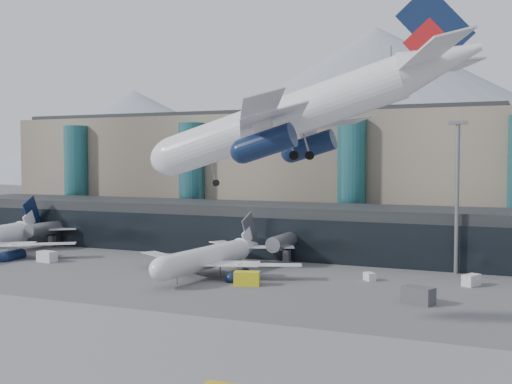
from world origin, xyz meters
TOP-DOWN VIEW (x-y plane):
  - ground at (0.00, 0.00)m, footprint 900.00×900.00m
  - runway_strip at (0.00, -15.00)m, footprint 400.00×40.00m
  - runway_markings at (-0.00, -15.00)m, footprint 128.00×1.00m
  - concourse at (-0.02, 57.73)m, footprint 170.00×27.00m
  - terminal_main at (-25.00, 90.00)m, footprint 130.00×30.00m
  - teal_towers at (-14.99, 74.01)m, footprint 116.40×19.40m
  - mountain_ridge at (15.97, 380.00)m, footprint 910.00×400.00m
  - lightmast_mid at (30.00, 48.00)m, footprint 3.00×1.20m
  - hero_jet at (21.56, -3.10)m, footprint 35.76×36.89m
  - jet_parked_mid at (-7.15, 32.34)m, footprint 33.09×32.68m
  - veh_a at (-41.63, 30.31)m, footprint 3.83×2.48m
  - veh_b at (-6.69, 39.51)m, footprint 2.00×2.55m
  - veh_c at (27.90, 22.76)m, footprint 4.63×3.51m
  - veh_d at (33.31, 38.22)m, footprint 2.78×3.45m
  - veh_g at (18.10, 36.30)m, footprint 2.34×2.44m
  - veh_h at (1.88, 24.87)m, footprint 4.31×3.13m

SIDE VIEW (x-z plane):
  - ground at x=0.00m, z-range 0.00..0.00m
  - runway_strip at x=0.00m, z-range 0.00..0.04m
  - runway_markings at x=0.00m, z-range 0.04..0.06m
  - veh_g at x=18.10m, z-range 0.00..1.25m
  - veh_b at x=-6.69m, z-range 0.00..1.29m
  - veh_d at x=33.31m, z-range 0.00..1.74m
  - veh_a at x=-41.63m, z-range 0.00..2.02m
  - veh_h at x=1.88m, z-range 0.00..2.14m
  - veh_c at x=27.90m, z-range 0.00..2.29m
  - jet_parked_mid at x=-7.15m, z-range -1.30..9.39m
  - concourse at x=-0.02m, z-range -0.03..9.97m
  - teal_towers at x=-14.99m, z-range -8.99..37.01m
  - lightmast_mid at x=30.00m, z-range 1.62..27.22m
  - terminal_main at x=-25.00m, z-range -0.06..30.94m
  - hero_jet at x=21.56m, z-range 19.14..31.01m
  - mountain_ridge at x=15.97m, z-range -9.26..100.74m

